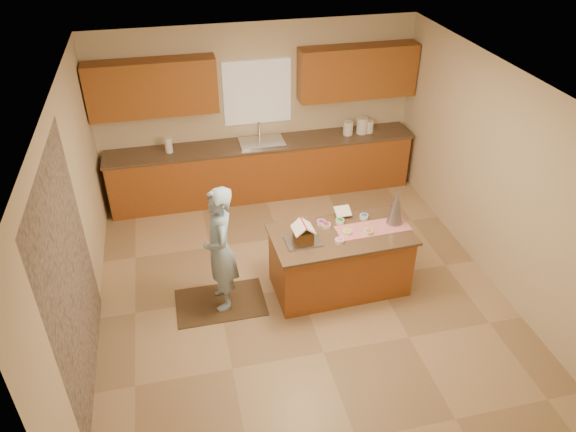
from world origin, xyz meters
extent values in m
plane|color=tan|center=(0.00, 0.00, 0.00)|extent=(5.50, 5.50, 0.00)
plane|color=silver|center=(0.00, 0.00, 2.70)|extent=(5.50, 5.50, 0.00)
plane|color=beige|center=(0.00, 2.75, 1.35)|extent=(5.50, 5.50, 0.00)
plane|color=beige|center=(0.00, -2.75, 1.35)|extent=(5.50, 5.50, 0.00)
plane|color=beige|center=(-2.50, 0.00, 1.35)|extent=(5.50, 5.50, 0.00)
plane|color=beige|center=(2.50, 0.00, 1.35)|extent=(5.50, 5.50, 0.00)
plane|color=gray|center=(-2.48, -0.80, 1.25)|extent=(0.00, 2.50, 2.50)
cube|color=white|center=(0.00, 2.72, 1.65)|extent=(1.05, 0.03, 1.00)
cube|color=#9F4C20|center=(0.00, 2.45, 0.44)|extent=(4.80, 0.60, 0.88)
cube|color=brown|center=(0.00, 2.45, 0.90)|extent=(4.85, 0.63, 0.04)
cube|color=#995D20|center=(-1.55, 2.57, 1.90)|extent=(1.85, 0.35, 0.80)
cube|color=#995D20|center=(1.55, 2.57, 1.90)|extent=(1.85, 0.35, 0.80)
cube|color=silver|center=(0.00, 2.45, 0.89)|extent=(0.70, 0.45, 0.12)
cylinder|color=silver|center=(0.00, 2.63, 1.06)|extent=(0.03, 0.03, 0.28)
cube|color=#9F4C20|center=(0.50, -0.08, 0.40)|extent=(1.67, 0.88, 0.80)
cube|color=brown|center=(0.50, -0.08, 0.82)|extent=(1.75, 0.96, 0.04)
cube|color=red|center=(0.91, -0.07, 0.84)|extent=(0.92, 0.36, 0.01)
cube|color=silver|center=(0.00, -0.15, 0.85)|extent=(0.43, 0.33, 0.02)
cube|color=white|center=(0.63, 0.27, 0.92)|extent=(0.21, 0.16, 0.09)
cone|color=#A7A5B1|center=(1.21, -0.01, 1.09)|extent=(0.21, 0.21, 0.50)
cube|color=black|center=(-1.02, -0.06, 0.01)|extent=(1.10, 0.72, 0.01)
imported|color=#8EB0CA|center=(-0.97, -0.06, 0.82)|extent=(0.40, 0.60, 1.62)
cylinder|color=white|center=(1.41, 2.45, 1.03)|extent=(0.16, 0.16, 0.22)
cylinder|color=white|center=(1.65, 2.45, 1.05)|extent=(0.18, 0.18, 0.26)
cylinder|color=white|center=(1.77, 2.45, 1.02)|extent=(0.14, 0.14, 0.20)
cylinder|color=white|center=(-1.43, 2.45, 1.04)|extent=(0.11, 0.11, 0.24)
cube|color=#553716|center=(0.00, -0.15, 0.93)|extent=(0.21, 0.23, 0.15)
cube|color=white|center=(-0.05, -0.15, 1.06)|extent=(0.14, 0.26, 0.12)
cube|color=white|center=(0.06, -0.15, 1.06)|extent=(0.14, 0.26, 0.12)
cylinder|color=red|center=(0.00, -0.15, 1.11)|extent=(0.03, 0.26, 0.02)
cylinder|color=#CEE424|center=(0.56, -0.11, 0.86)|extent=(0.11, 0.11, 0.05)
cylinder|color=#CB2354|center=(0.36, 0.09, 0.86)|extent=(0.11, 0.11, 0.05)
cylinder|color=purple|center=(0.32, 0.16, 0.86)|extent=(0.11, 0.11, 0.05)
cylinder|color=pink|center=(0.42, -0.26, 0.86)|extent=(0.11, 0.11, 0.05)
cylinder|color=#3371C0|center=(0.88, 0.17, 0.86)|extent=(0.11, 0.11, 0.05)
cylinder|color=green|center=(0.55, 0.14, 0.86)|extent=(0.11, 0.11, 0.05)
cylinder|color=gold|center=(0.82, -0.16, 0.86)|extent=(0.11, 0.11, 0.05)
camera|label=1|loc=(-1.36, -5.23, 4.65)|focal=34.09mm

